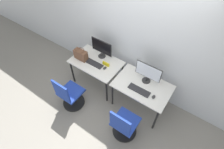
# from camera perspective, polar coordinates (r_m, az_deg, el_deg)

# --- Properties ---
(ground_plane) EXTENTS (20.00, 20.00, 0.00)m
(ground_plane) POSITION_cam_1_polar(r_m,az_deg,el_deg) (3.98, -1.19, -9.44)
(ground_plane) COLOR gray
(wall_back) EXTENTS (12.00, 0.05, 2.80)m
(wall_back) POSITION_cam_1_polar(r_m,az_deg,el_deg) (3.44, 6.82, 13.23)
(wall_back) COLOR silver
(wall_back) RESTS_ON ground_plane
(desk_left) EXTENTS (1.09, 0.71, 0.71)m
(desk_left) POSITION_cam_1_polar(r_m,az_deg,el_deg) (3.88, -5.14, 3.38)
(desk_left) COLOR silver
(desk_left) RESTS_ON ground_plane
(monitor_left) EXTENTS (0.51, 0.17, 0.43)m
(monitor_left) POSITION_cam_1_polar(r_m,az_deg,el_deg) (3.79, -3.43, 8.69)
(monitor_left) COLOR #2D2D2D
(monitor_left) RESTS_ON desk_left
(keyboard_left) EXTENTS (0.43, 0.14, 0.02)m
(keyboard_left) POSITION_cam_1_polar(r_m,az_deg,el_deg) (3.78, -5.93, 3.64)
(keyboard_left) COLOR #262628
(keyboard_left) RESTS_ON desk_left
(mouse_left) EXTENTS (0.06, 0.09, 0.03)m
(mouse_left) POSITION_cam_1_polar(r_m,az_deg,el_deg) (3.66, -2.39, 2.11)
(mouse_left) COLOR #333333
(mouse_left) RESTS_ON desk_left
(office_chair_left) EXTENTS (0.48, 0.48, 0.88)m
(office_chair_left) POSITION_cam_1_polar(r_m,az_deg,el_deg) (3.78, -13.68, -6.60)
(office_chair_left) COLOR black
(office_chair_left) RESTS_ON ground_plane
(desk_right) EXTENTS (1.09, 0.71, 0.71)m
(desk_right) POSITION_cam_1_polar(r_m,az_deg,el_deg) (3.49, 9.80, -4.33)
(desk_right) COLOR silver
(desk_right) RESTS_ON ground_plane
(monitor_right) EXTENTS (0.51, 0.17, 0.43)m
(monitor_right) POSITION_cam_1_polar(r_m,az_deg,el_deg) (3.34, 11.69, 0.65)
(monitor_right) COLOR #2D2D2D
(monitor_right) RESTS_ON desk_right
(keyboard_right) EXTENTS (0.43, 0.14, 0.02)m
(keyboard_right) POSITION_cam_1_polar(r_m,az_deg,el_deg) (3.34, 8.83, -5.05)
(keyboard_right) COLOR #262628
(keyboard_right) RESTS_ON desk_right
(mouse_right) EXTENTS (0.06, 0.09, 0.03)m
(mouse_right) POSITION_cam_1_polar(r_m,az_deg,el_deg) (3.29, 13.44, -7.11)
(mouse_right) COLOR #333333
(mouse_right) RESTS_ON desk_right
(office_chair_right) EXTENTS (0.48, 0.48, 0.88)m
(office_chair_right) POSITION_cam_1_polar(r_m,az_deg,el_deg) (3.35, 3.88, -16.15)
(office_chair_right) COLOR black
(office_chair_right) RESTS_ON ground_plane
(handbag) EXTENTS (0.30, 0.18, 0.25)m
(handbag) POSITION_cam_1_polar(r_m,az_deg,el_deg) (3.87, -10.16, 6.39)
(handbag) COLOR brown
(handbag) RESTS_ON desk_left
(placard_left) EXTENTS (0.16, 0.03, 0.08)m
(placard_left) POSITION_cam_1_polar(r_m,az_deg,el_deg) (3.71, -2.00, 3.47)
(placard_left) COLOR yellow
(placard_left) RESTS_ON desk_left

